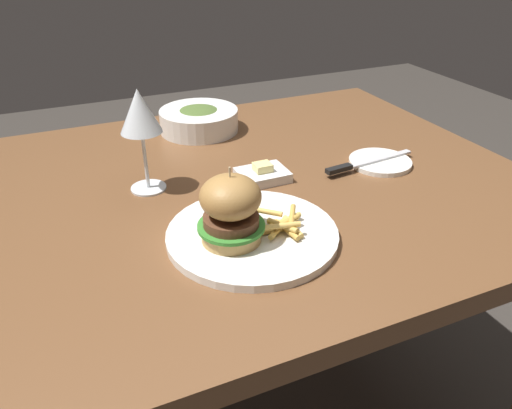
# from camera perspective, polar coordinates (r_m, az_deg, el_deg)

# --- Properties ---
(dining_table) EXTENTS (1.25, 0.91, 0.74)m
(dining_table) POSITION_cam_1_polar(r_m,az_deg,el_deg) (1.03, -3.70, -2.20)
(dining_table) COLOR brown
(dining_table) RESTS_ON ground
(main_plate) EXTENTS (0.28, 0.28, 0.01)m
(main_plate) POSITION_cam_1_polar(r_m,az_deg,el_deg) (0.83, -0.43, -3.46)
(main_plate) COLOR white
(main_plate) RESTS_ON dining_table
(burger_sandwich) EXTENTS (0.11, 0.11, 0.13)m
(burger_sandwich) POSITION_cam_1_polar(r_m,az_deg,el_deg) (0.77, -2.91, -0.54)
(burger_sandwich) COLOR tan
(burger_sandwich) RESTS_ON main_plate
(fries_pile) EXTENTS (0.09, 0.10, 0.03)m
(fries_pile) POSITION_cam_1_polar(r_m,az_deg,el_deg) (0.82, 3.11, -2.22)
(fries_pile) COLOR #E0B251
(fries_pile) RESTS_ON main_plate
(wine_glass) EXTENTS (0.08, 0.08, 0.20)m
(wine_glass) POSITION_cam_1_polar(r_m,az_deg,el_deg) (0.94, -13.14, 10.00)
(wine_glass) COLOR silver
(wine_glass) RESTS_ON dining_table
(bread_plate) EXTENTS (0.13, 0.13, 0.01)m
(bread_plate) POSITION_cam_1_polar(r_m,az_deg,el_deg) (1.11, 14.00, 4.74)
(bread_plate) COLOR white
(bread_plate) RESTS_ON dining_table
(table_knife) EXTENTS (0.22, 0.04, 0.01)m
(table_knife) POSITION_cam_1_polar(r_m,az_deg,el_deg) (1.08, 12.03, 4.63)
(table_knife) COLOR silver
(table_knife) RESTS_ON bread_plate
(butter_dish) EXTENTS (0.10, 0.08, 0.04)m
(butter_dish) POSITION_cam_1_polar(r_m,az_deg,el_deg) (1.01, 0.75, 3.46)
(butter_dish) COLOR white
(butter_dish) RESTS_ON dining_table
(soup_bowl) EXTENTS (0.19, 0.19, 0.06)m
(soup_bowl) POSITION_cam_1_polar(r_m,az_deg,el_deg) (1.26, -6.53, 9.64)
(soup_bowl) COLOR white
(soup_bowl) RESTS_ON dining_table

